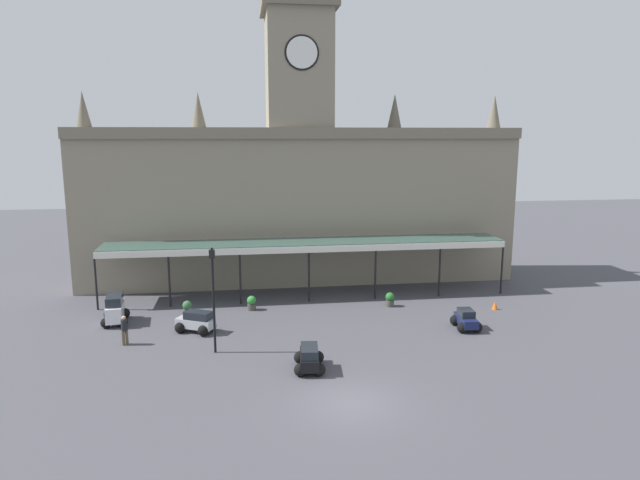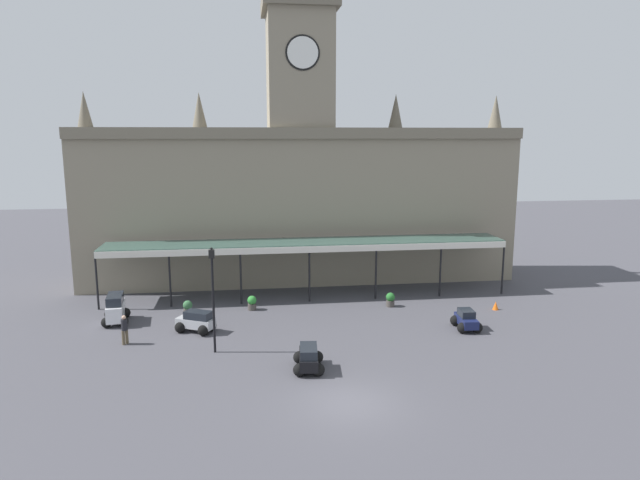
{
  "view_description": "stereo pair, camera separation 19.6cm",
  "coord_description": "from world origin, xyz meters",
  "px_view_note": "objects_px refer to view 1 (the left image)",
  "views": [
    {
      "loc": [
        -4.48,
        -22.29,
        11.44
      ],
      "look_at": [
        0.0,
        9.77,
        5.38
      ],
      "focal_mm": 31.62,
      "sensor_mm": 36.0,
      "label": 1
    },
    {
      "loc": [
        -4.28,
        -22.31,
        11.44
      ],
      "look_at": [
        0.0,
        9.77,
        5.38
      ],
      "focal_mm": 31.62,
      "sensor_mm": 36.0,
      "label": 2
    }
  ],
  "objects_px": {
    "car_silver_estate": "(196,323)",
    "planter_by_canopy": "(187,308)",
    "car_navy_sedan": "(466,321)",
    "victorian_lamppost": "(213,289)",
    "car_white_van": "(115,310)",
    "traffic_cone": "(495,305)",
    "planter_near_kerb": "(390,299)",
    "car_black_estate": "(309,359)",
    "planter_forecourt_centre": "(252,303)",
    "pedestrian_crossing_forecourt": "(124,329)"
  },
  "relations": [
    {
      "from": "planter_near_kerb",
      "to": "planter_by_canopy",
      "type": "height_order",
      "value": "same"
    },
    {
      "from": "car_black_estate",
      "to": "traffic_cone",
      "type": "bearing_deg",
      "value": 30.9
    },
    {
      "from": "car_silver_estate",
      "to": "car_black_estate",
      "type": "relative_size",
      "value": 1.05
    },
    {
      "from": "traffic_cone",
      "to": "car_black_estate",
      "type": "bearing_deg",
      "value": -149.1
    },
    {
      "from": "car_white_van",
      "to": "car_black_estate",
      "type": "xyz_separation_m",
      "value": [
        11.0,
        -8.67,
        -0.24
      ]
    },
    {
      "from": "planter_forecourt_centre",
      "to": "car_black_estate",
      "type": "bearing_deg",
      "value": -75.47
    },
    {
      "from": "car_white_van",
      "to": "planter_forecourt_centre",
      "type": "height_order",
      "value": "car_white_van"
    },
    {
      "from": "planter_near_kerb",
      "to": "victorian_lamppost",
      "type": "bearing_deg",
      "value": -149.43
    },
    {
      "from": "planter_forecourt_centre",
      "to": "planter_near_kerb",
      "type": "bearing_deg",
      "value": -2.98
    },
    {
      "from": "car_silver_estate",
      "to": "car_navy_sedan",
      "type": "height_order",
      "value": "car_silver_estate"
    },
    {
      "from": "victorian_lamppost",
      "to": "car_navy_sedan",
      "type": "bearing_deg",
      "value": 6.66
    },
    {
      "from": "car_navy_sedan",
      "to": "victorian_lamppost",
      "type": "bearing_deg",
      "value": -173.34
    },
    {
      "from": "car_white_van",
      "to": "pedestrian_crossing_forecourt",
      "type": "relative_size",
      "value": 1.49
    },
    {
      "from": "car_white_van",
      "to": "planter_forecourt_centre",
      "type": "xyz_separation_m",
      "value": [
        8.38,
        1.47,
        -0.32
      ]
    },
    {
      "from": "pedestrian_crossing_forecourt",
      "to": "planter_near_kerb",
      "type": "bearing_deg",
      "value": 16.6
    },
    {
      "from": "planter_forecourt_centre",
      "to": "planter_by_canopy",
      "type": "bearing_deg",
      "value": -172.42
    },
    {
      "from": "car_silver_estate",
      "to": "pedestrian_crossing_forecourt",
      "type": "relative_size",
      "value": 1.46
    },
    {
      "from": "car_navy_sedan",
      "to": "traffic_cone",
      "type": "distance_m",
      "value": 4.8
    },
    {
      "from": "car_navy_sedan",
      "to": "planter_near_kerb",
      "type": "xyz_separation_m",
      "value": [
        -3.34,
        5.0,
        -0.01
      ]
    },
    {
      "from": "victorian_lamppost",
      "to": "traffic_cone",
      "type": "distance_m",
      "value": 19.1
    },
    {
      "from": "pedestrian_crossing_forecourt",
      "to": "traffic_cone",
      "type": "height_order",
      "value": "pedestrian_crossing_forecourt"
    },
    {
      "from": "car_navy_sedan",
      "to": "planter_by_canopy",
      "type": "xyz_separation_m",
      "value": [
        -16.75,
        4.93,
        -0.01
      ]
    },
    {
      "from": "car_silver_estate",
      "to": "planter_near_kerb",
      "type": "distance_m",
      "value": 13.04
    },
    {
      "from": "car_silver_estate",
      "to": "car_white_van",
      "type": "bearing_deg",
      "value": 155.03
    },
    {
      "from": "car_navy_sedan",
      "to": "planter_by_canopy",
      "type": "height_order",
      "value": "car_navy_sedan"
    },
    {
      "from": "car_black_estate",
      "to": "victorian_lamppost",
      "type": "relative_size",
      "value": 0.41
    },
    {
      "from": "car_navy_sedan",
      "to": "pedestrian_crossing_forecourt",
      "type": "relative_size",
      "value": 1.26
    },
    {
      "from": "car_black_estate",
      "to": "planter_by_canopy",
      "type": "distance_m",
      "value": 11.73
    },
    {
      "from": "car_silver_estate",
      "to": "planter_near_kerb",
      "type": "height_order",
      "value": "car_silver_estate"
    },
    {
      "from": "planter_near_kerb",
      "to": "planter_by_canopy",
      "type": "xyz_separation_m",
      "value": [
        -13.41,
        -0.06,
        0.0
      ]
    },
    {
      "from": "car_white_van",
      "to": "planter_near_kerb",
      "type": "distance_m",
      "value": 17.7
    },
    {
      "from": "planter_by_canopy",
      "to": "car_silver_estate",
      "type": "bearing_deg",
      "value": -76.22
    },
    {
      "from": "car_silver_estate",
      "to": "planter_by_canopy",
      "type": "relative_size",
      "value": 2.53
    },
    {
      "from": "planter_near_kerb",
      "to": "planter_by_canopy",
      "type": "relative_size",
      "value": 1.0
    },
    {
      "from": "pedestrian_crossing_forecourt",
      "to": "planter_by_canopy",
      "type": "relative_size",
      "value": 1.74
    },
    {
      "from": "car_white_van",
      "to": "car_navy_sedan",
      "type": "height_order",
      "value": "car_white_van"
    },
    {
      "from": "car_black_estate",
      "to": "planter_near_kerb",
      "type": "bearing_deg",
      "value": 55.4
    },
    {
      "from": "planter_near_kerb",
      "to": "planter_forecourt_centre",
      "type": "xyz_separation_m",
      "value": [
        -9.29,
        0.48,
        0.0
      ]
    },
    {
      "from": "car_silver_estate",
      "to": "traffic_cone",
      "type": "bearing_deg",
      "value": 5.07
    },
    {
      "from": "planter_by_canopy",
      "to": "pedestrian_crossing_forecourt",
      "type": "bearing_deg",
      "value": -121.46
    },
    {
      "from": "car_navy_sedan",
      "to": "planter_forecourt_centre",
      "type": "height_order",
      "value": "car_navy_sedan"
    },
    {
      "from": "car_white_van",
      "to": "car_black_estate",
      "type": "bearing_deg",
      "value": -38.23
    },
    {
      "from": "car_black_estate",
      "to": "victorian_lamppost",
      "type": "distance_m",
      "value": 6.28
    },
    {
      "from": "planter_near_kerb",
      "to": "car_navy_sedan",
      "type": "bearing_deg",
      "value": -56.22
    },
    {
      "from": "car_navy_sedan",
      "to": "victorian_lamppost",
      "type": "xyz_separation_m",
      "value": [
        -14.71,
        -1.72,
        3.0
      ]
    },
    {
      "from": "car_black_estate",
      "to": "traffic_cone",
      "type": "height_order",
      "value": "car_black_estate"
    },
    {
      "from": "traffic_cone",
      "to": "planter_by_canopy",
      "type": "relative_size",
      "value": 0.58
    },
    {
      "from": "car_navy_sedan",
      "to": "victorian_lamppost",
      "type": "relative_size",
      "value": 0.37
    },
    {
      "from": "car_navy_sedan",
      "to": "planter_near_kerb",
      "type": "height_order",
      "value": "car_navy_sedan"
    },
    {
      "from": "pedestrian_crossing_forecourt",
      "to": "car_silver_estate",
      "type": "bearing_deg",
      "value": 22.25
    }
  ]
}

